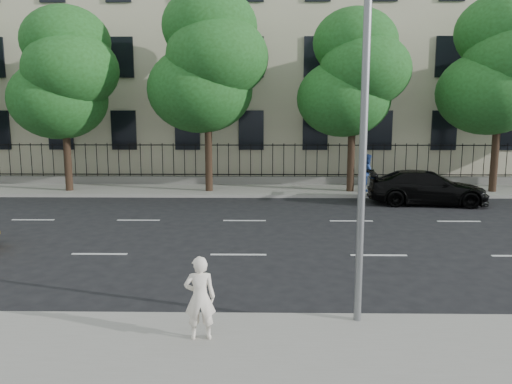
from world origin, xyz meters
TOP-DOWN VIEW (x-y plane):
  - ground at (0.00, 0.00)m, footprint 120.00×120.00m
  - near_sidewalk at (0.00, -4.00)m, footprint 60.00×4.00m
  - far_sidewalk at (0.00, 14.00)m, footprint 60.00×4.00m
  - lane_markings at (0.00, 4.75)m, footprint 49.60×4.62m
  - masonry_building at (0.00, 22.95)m, footprint 34.60×12.11m
  - iron_fence at (0.00, 15.70)m, footprint 30.00×0.50m
  - street_light at (2.50, -1.77)m, footprint 0.25×3.32m
  - tree_b at (-8.96, 13.36)m, footprint 5.53×5.12m
  - tree_c at (-1.96, 13.36)m, footprint 5.89×5.50m
  - tree_d at (5.04, 13.36)m, footprint 5.34×4.94m
  - tree_e at (12.04, 13.36)m, footprint 5.71×5.31m
  - black_sedan at (7.89, 10.48)m, footprint 5.32×2.63m
  - woman_near at (-0.37, -3.12)m, footprint 0.58×0.41m
  - pedestrian_far at (5.82, 13.18)m, footprint 0.71×0.90m

SIDE VIEW (x-z plane):
  - ground at x=0.00m, z-range 0.00..0.00m
  - lane_markings at x=0.00m, z-range 0.00..0.01m
  - near_sidewalk at x=0.00m, z-range 0.00..0.15m
  - far_sidewalk at x=0.00m, z-range 0.00..0.15m
  - iron_fence at x=0.00m, z-range -0.45..1.75m
  - black_sedan at x=7.89m, z-range 0.00..1.49m
  - woman_near at x=-0.37m, z-range 0.15..1.63m
  - pedestrian_far at x=5.82m, z-range 0.15..1.99m
  - street_light at x=2.50m, z-range 1.12..9.17m
  - tree_d at x=5.04m, z-range 1.42..10.26m
  - tree_b at x=-8.96m, z-range 1.35..10.33m
  - tree_e at x=12.04m, z-range 1.47..10.93m
  - tree_c at x=-1.96m, z-range 1.51..11.31m
  - masonry_building at x=0.00m, z-range -0.23..18.27m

